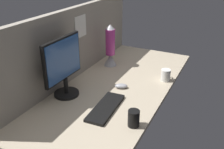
# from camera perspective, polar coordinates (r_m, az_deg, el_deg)

# --- Properties ---
(ground_plane) EXTENTS (1.80, 0.80, 0.03)m
(ground_plane) POSITION_cam_1_polar(r_m,az_deg,el_deg) (1.95, 0.57, -2.82)
(ground_plane) COLOR tan
(cubicle_wall_back) EXTENTS (1.80, 0.06, 0.56)m
(cubicle_wall_back) POSITION_cam_1_polar(r_m,az_deg,el_deg) (2.01, -9.10, 6.94)
(cubicle_wall_back) COLOR gray
(cubicle_wall_back) RESTS_ON ground_plane
(monitor) EXTENTS (0.38, 0.18, 0.43)m
(monitor) POSITION_cam_1_polar(r_m,az_deg,el_deg) (1.74, -11.09, 2.14)
(monitor) COLOR black
(monitor) RESTS_ON ground_plane
(keyboard) EXTENTS (0.38, 0.15, 0.02)m
(keyboard) POSITION_cam_1_polar(r_m,az_deg,el_deg) (1.65, -1.45, -7.60)
(keyboard) COLOR black
(keyboard) RESTS_ON ground_plane
(mouse) EXTENTS (0.09, 0.11, 0.03)m
(mouse) POSITION_cam_1_polar(r_m,az_deg,el_deg) (1.89, 2.13, -2.65)
(mouse) COLOR #99999E
(mouse) RESTS_ON ground_plane
(mug_ceramic_white) EXTENTS (0.11, 0.07, 0.10)m
(mug_ceramic_white) POSITION_cam_1_polar(r_m,az_deg,el_deg) (2.04, 12.21, -0.11)
(mug_ceramic_white) COLOR white
(mug_ceramic_white) RESTS_ON ground_plane
(mug_black_travel) EXTENTS (0.07, 0.07, 0.10)m
(mug_black_travel) POSITION_cam_1_polar(r_m,az_deg,el_deg) (1.48, 4.99, -9.99)
(mug_black_travel) COLOR black
(mug_black_travel) RESTS_ON ground_plane
(lava_lamp) EXTENTS (0.12, 0.12, 0.38)m
(lava_lamp) POSITION_cam_1_polar(r_m,az_deg,el_deg) (2.24, -0.40, 5.95)
(lava_lamp) COLOR #A5A5AD
(lava_lamp) RESTS_ON ground_plane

